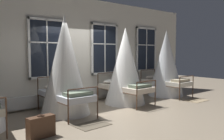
# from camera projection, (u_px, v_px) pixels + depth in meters

# --- Properties ---
(ground) EXTENTS (21.31, 21.31, 0.00)m
(ground) POSITION_uv_depth(u_px,v_px,m) (100.00, 109.00, 7.28)
(ground) COLOR gray
(back_wall_with_windows) EXTENTS (11.01, 0.10, 3.55)m
(back_wall_with_windows) POSITION_uv_depth(u_px,v_px,m) (77.00, 50.00, 8.17)
(back_wall_with_windows) COLOR beige
(back_wall_with_windows) RESTS_ON ground
(window_bank) EXTENTS (7.90, 0.10, 2.67)m
(window_bank) POSITION_uv_depth(u_px,v_px,m) (79.00, 72.00, 8.13)
(window_bank) COLOR black
(window_bank) RESTS_ON ground
(cot_second) EXTENTS (1.36, 1.93, 2.74)m
(cot_second) POSITION_uv_depth(u_px,v_px,m) (65.00, 66.00, 6.60)
(cot_second) COLOR #4C3323
(cot_second) RESTS_ON ground
(cot_third) EXTENTS (1.36, 1.93, 2.52)m
(cot_third) POSITION_uv_depth(u_px,v_px,m) (125.00, 67.00, 7.98)
(cot_third) COLOR #4C3323
(cot_third) RESTS_ON ground
(cot_fourth) EXTENTS (1.36, 1.91, 2.56)m
(cot_fourth) POSITION_uv_depth(u_px,v_px,m) (166.00, 64.00, 9.41)
(cot_fourth) COLOR #4C3323
(cot_fourth) RESTS_ON ground
(rug_second) EXTENTS (0.82, 0.59, 0.01)m
(rug_second) POSITION_uv_depth(u_px,v_px,m) (92.00, 125.00, 5.67)
(rug_second) COLOR brown
(rug_second) RESTS_ON ground
(rug_fourth) EXTENTS (0.80, 0.57, 0.01)m
(rug_fourth) POSITION_uv_depth(u_px,v_px,m) (196.00, 100.00, 8.51)
(rug_fourth) COLOR #8E7A5B
(rug_fourth) RESTS_ON ground
(suitcase_dark) EXTENTS (0.58, 0.28, 0.47)m
(suitcase_dark) POSITION_uv_depth(u_px,v_px,m) (41.00, 127.00, 4.82)
(suitcase_dark) COLOR #472D1E
(suitcase_dark) RESTS_ON ground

